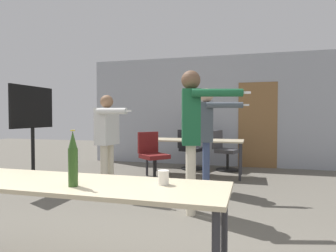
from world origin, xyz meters
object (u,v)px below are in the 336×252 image
Objects in this scene: person_left_plaid at (207,129)px; office_chair_near_pushed at (153,157)px; office_chair_mid_tucked at (191,151)px; office_chair_side_rolled at (225,152)px; person_far_watching at (192,126)px; tv_screen at (32,125)px; drink_cup at (163,178)px; beer_bottle at (73,160)px; person_near_casual at (108,133)px.

person_left_plaid reaches higher than office_chair_near_pushed.
person_left_plaid is 1.83× the size of office_chair_near_pushed.
office_chair_side_rolled is at bearing 30.76° from office_chair_mid_tucked.
person_far_watching is 2.00× the size of office_chair_side_rolled.
tv_screen is 2.94m from person_far_watching.
office_chair_mid_tucked reaches higher than drink_cup.
office_chair_near_pushed is at bearing -22.06° from office_chair_side_rolled.
person_left_plaid is at bearing 81.02° from beer_bottle.
office_chair_side_rolled is (0.11, 2.04, -0.62)m from person_left_plaid.
person_near_casual is 0.87× the size of person_far_watching.
person_near_casual is 0.94× the size of person_left_plaid.
office_chair_side_rolled is 1.89m from office_chair_near_pushed.
tv_screen is at bearing -87.60° from person_left_plaid.
office_chair_mid_tucked is (-0.65, 1.89, -0.60)m from person_left_plaid.
drink_cup is (1.26, -3.49, 0.37)m from office_chair_near_pushed.
person_far_watching is 3.19m from office_chair_mid_tucked.
person_near_casual is 1.75× the size of office_chair_side_rolled.
office_chair_near_pushed is (-0.50, -1.26, -0.00)m from office_chair_mid_tucked.
tv_screen reaches higher than office_chair_near_pushed.
tv_screen is 2.24m from office_chair_near_pushed.
tv_screen is 3.79m from drink_cup.
person_near_casual is at bearing 124.63° from drink_cup.
drink_cup is at bearing -6.92° from person_left_plaid.
office_chair_mid_tucked reaches higher than office_chair_side_rolled.
person_far_watching is (2.89, -0.57, 0.03)m from tv_screen.
person_left_plaid is at bearing 92.09° from drink_cup.
drink_cup is (-0.01, -4.90, 0.38)m from office_chair_side_rolled.
person_far_watching is 3.27m from office_chair_side_rolled.
tv_screen is at bearing -115.64° from person_far_watching.
beer_bottle is (0.17, -4.97, 0.50)m from office_chair_mid_tucked.
person_far_watching reaches higher than beer_bottle.
beer_bottle reaches higher than office_chair_mid_tucked.
drink_cup is at bearing -127.00° from tv_screen.
drink_cup is (0.10, -2.86, -0.23)m from person_left_plaid.
person_left_plaid is 2.13m from office_chair_side_rolled.
person_left_plaid is 4.31× the size of beer_bottle.
beer_bottle is at bearing 13.36° from office_chair_side_rolled.
office_chair_near_pushed is 3.73m from drink_cup.
person_near_casual is 1.72× the size of office_chair_near_pushed.
beer_bottle reaches higher than office_chair_near_pushed.
drink_cup is (0.13, -1.70, -0.32)m from person_far_watching.
beer_bottle is at bearing -159.93° from drink_cup.
office_chair_side_rolled is at bearing -179.89° from office_chair_near_pushed.
office_chair_near_pushed is at bearing -91.91° from office_chair_mid_tucked.
person_left_plaid is at bearing 164.28° from person_far_watching.
office_chair_mid_tucked is at bearing 99.08° from drink_cup.
tv_screen reaches higher than person_near_casual.
office_chair_side_rolled is 8.80× the size of drink_cup.
person_left_plaid reaches higher than person_near_casual.
person_near_casual is at bearing -129.81° from person_far_watching.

